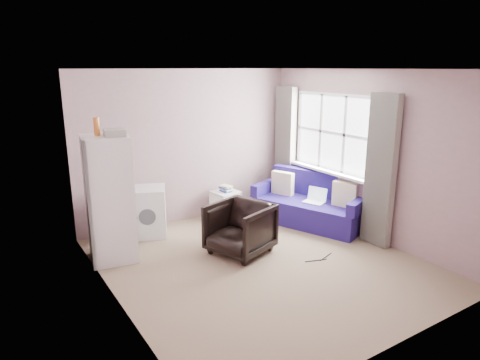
# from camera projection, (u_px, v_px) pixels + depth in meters

# --- Properties ---
(room) EXTENTS (3.84, 4.24, 2.54)m
(room) POSITION_uv_depth(u_px,v_px,m) (263.00, 171.00, 5.39)
(room) COLOR #856E57
(room) RESTS_ON ground
(armchair) EXTENTS (0.93, 0.96, 0.79)m
(armchair) POSITION_uv_depth(u_px,v_px,m) (240.00, 226.00, 5.91)
(armchair) COLOR black
(armchair) RESTS_ON ground
(fridge) EXTENTS (0.67, 0.66, 1.92)m
(fridge) POSITION_uv_depth(u_px,v_px,m) (110.00, 198.00, 5.61)
(fridge) COLOR silver
(fridge) RESTS_ON ground
(washing_machine) EXTENTS (0.70, 0.70, 0.75)m
(washing_machine) POSITION_uv_depth(u_px,v_px,m) (148.00, 210.00, 6.56)
(washing_machine) COLOR silver
(washing_machine) RESTS_ON ground
(side_table) EXTENTS (0.45, 0.45, 0.56)m
(side_table) POSITION_uv_depth(u_px,v_px,m) (226.00, 202.00, 7.38)
(side_table) COLOR white
(side_table) RESTS_ON ground
(sofa) EXTENTS (1.43, 2.02, 0.82)m
(sofa) POSITION_uv_depth(u_px,v_px,m) (312.00, 205.00, 7.11)
(sofa) COLOR navy
(sofa) RESTS_ON ground
(window_dressing) EXTENTS (0.17, 2.62, 2.18)m
(window_dressing) POSITION_uv_depth(u_px,v_px,m) (327.00, 158.00, 6.91)
(window_dressing) COLOR white
(window_dressing) RESTS_ON ground
(floor_cables) EXTENTS (0.50, 0.12, 0.01)m
(floor_cables) POSITION_uv_depth(u_px,v_px,m) (321.00, 259.00, 5.80)
(floor_cables) COLOR black
(floor_cables) RESTS_ON ground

